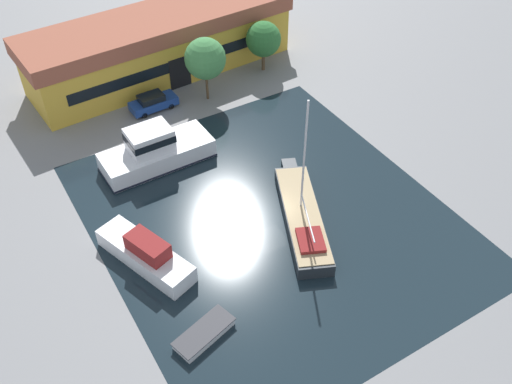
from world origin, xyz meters
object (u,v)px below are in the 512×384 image
at_px(quay_tree_near_building, 205,59).
at_px(sailboat_moored, 302,216).
at_px(quay_tree_by_water, 263,39).
at_px(motor_cruiser, 155,151).
at_px(parked_car, 153,102).
at_px(small_dinghy, 204,333).
at_px(cabin_boat, 146,254).
at_px(warehouse_building, 161,44).

height_order(quay_tree_near_building, sailboat_moored, sailboat_moored).
relative_size(quay_tree_near_building, quay_tree_by_water, 1.19).
bearing_deg(motor_cruiser, quay_tree_near_building, -52.32).
height_order(quay_tree_by_water, motor_cruiser, quay_tree_by_water).
bearing_deg(parked_car, quay_tree_near_building, 77.54).
height_order(parked_car, motor_cruiser, motor_cruiser).
xyz_separation_m(sailboat_moored, small_dinghy, (-11.41, -5.41, -0.34)).
height_order(parked_car, cabin_boat, cabin_boat).
bearing_deg(cabin_boat, sailboat_moored, -30.16).
bearing_deg(small_dinghy, warehouse_building, 144.06).
bearing_deg(cabin_boat, quay_tree_near_building, 31.80).
distance_m(parked_car, sailboat_moored, 20.90).
relative_size(parked_car, cabin_boat, 0.55).
bearing_deg(parked_car, cabin_boat, -27.07).
xyz_separation_m(motor_cruiser, cabin_boat, (-5.30, -10.31, -0.36)).
xyz_separation_m(quay_tree_near_building, motor_cruiser, (-8.67, -6.92, -3.17)).
distance_m(motor_cruiser, small_dinghy, 18.68).
bearing_deg(motor_cruiser, warehouse_building, -27.38).
bearing_deg(sailboat_moored, quay_tree_near_building, 108.55).
bearing_deg(sailboat_moored, motor_cruiser, 142.24).
relative_size(parked_car, motor_cruiser, 0.48).
relative_size(quay_tree_near_building, motor_cruiser, 0.66).
bearing_deg(sailboat_moored, warehouse_building, 113.44).
relative_size(sailboat_moored, motor_cruiser, 1.23).
bearing_deg(sailboat_moored, quay_tree_by_water, 89.72).
xyz_separation_m(quay_tree_by_water, parked_car, (-13.36, -0.97, -2.76)).
bearing_deg(small_dinghy, parked_car, 147.32).
bearing_deg(cabin_boat, warehouse_building, 44.06).
relative_size(quay_tree_by_water, parked_car, 1.16).
distance_m(quay_tree_near_building, cabin_boat, 22.46).
bearing_deg(cabin_boat, parked_car, 45.94).
distance_m(sailboat_moored, motor_cruiser, 14.40).
bearing_deg(warehouse_building, motor_cruiser, -120.20).
bearing_deg(quay_tree_near_building, warehouse_building, 102.49).
bearing_deg(quay_tree_near_building, small_dinghy, -117.95).
bearing_deg(quay_tree_by_water, quay_tree_near_building, -165.92).
height_order(quay_tree_by_water, small_dinghy, quay_tree_by_water).
distance_m(quay_tree_near_building, quay_tree_by_water, 8.14).
bearing_deg(quay_tree_by_water, parked_car, -175.84).
distance_m(quay_tree_by_water, motor_cruiser, 18.89).
relative_size(quay_tree_near_building, cabin_boat, 0.76).
bearing_deg(motor_cruiser, small_dinghy, 164.80).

